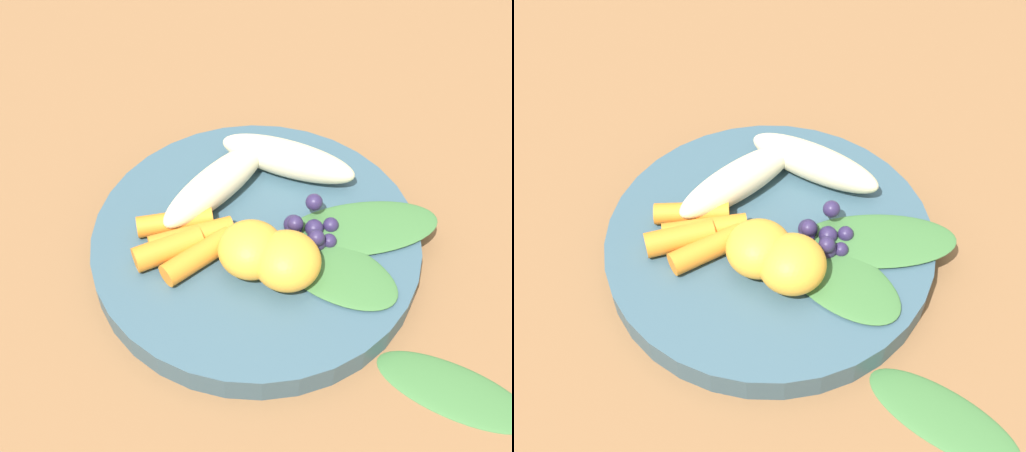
% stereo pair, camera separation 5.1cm
% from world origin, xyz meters
% --- Properties ---
extents(ground_plane, '(2.40, 2.40, 0.00)m').
position_xyz_m(ground_plane, '(0.00, 0.00, 0.00)').
color(ground_plane, brown).
extents(bowl, '(0.25, 0.25, 0.02)m').
position_xyz_m(bowl, '(0.00, 0.00, 0.01)').
color(bowl, '#385666').
rests_on(bowl, ground_plane).
extents(banana_peeled_left, '(0.05, 0.11, 0.03)m').
position_xyz_m(banana_peeled_left, '(-0.05, 0.02, 0.04)').
color(banana_peeled_left, beige).
rests_on(banana_peeled_left, bowl).
extents(banana_peeled_right, '(0.12, 0.05, 0.03)m').
position_xyz_m(banana_peeled_right, '(-0.01, 0.07, 0.04)').
color(banana_peeled_right, beige).
rests_on(banana_peeled_right, bowl).
extents(orange_segment_near, '(0.05, 0.05, 0.04)m').
position_xyz_m(orange_segment_near, '(0.04, -0.02, 0.04)').
color(orange_segment_near, '#F4A833').
rests_on(orange_segment_near, bowl).
extents(orange_segment_far, '(0.05, 0.05, 0.04)m').
position_xyz_m(orange_segment_far, '(0.01, -0.03, 0.04)').
color(orange_segment_far, '#F4A833').
rests_on(orange_segment_far, bowl).
extents(carrot_front, '(0.05, 0.05, 0.02)m').
position_xyz_m(carrot_front, '(-0.05, -0.03, 0.03)').
color(carrot_front, orange).
rests_on(carrot_front, bowl).
extents(carrot_mid_left, '(0.05, 0.06, 0.02)m').
position_xyz_m(carrot_mid_left, '(-0.04, -0.03, 0.03)').
color(carrot_mid_left, orange).
rests_on(carrot_mid_left, bowl).
extents(carrot_mid_right, '(0.04, 0.05, 0.02)m').
position_xyz_m(carrot_mid_right, '(-0.04, -0.05, 0.03)').
color(carrot_mid_right, orange).
rests_on(carrot_mid_right, bowl).
extents(carrot_rear, '(0.03, 0.06, 0.02)m').
position_xyz_m(carrot_rear, '(-0.02, -0.04, 0.03)').
color(carrot_rear, orange).
rests_on(carrot_rear, bowl).
extents(blueberry_pile, '(0.04, 0.05, 0.02)m').
position_xyz_m(blueberry_pile, '(0.04, 0.02, 0.03)').
color(blueberry_pile, '#2D234C').
rests_on(blueberry_pile, bowl).
extents(kale_leaf_left, '(0.10, 0.06, 0.00)m').
position_xyz_m(kale_leaf_left, '(0.07, 0.00, 0.03)').
color(kale_leaf_left, '#3D7038').
rests_on(kale_leaf_left, bowl).
extents(kale_leaf_right, '(0.12, 0.12, 0.00)m').
position_xyz_m(kale_leaf_right, '(0.07, 0.05, 0.03)').
color(kale_leaf_right, '#3D7038').
rests_on(kale_leaf_right, bowl).
extents(kale_leaf_stray, '(0.11, 0.05, 0.01)m').
position_xyz_m(kale_leaf_stray, '(0.17, -0.03, 0.00)').
color(kale_leaf_stray, '#3D7038').
rests_on(kale_leaf_stray, ground_plane).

